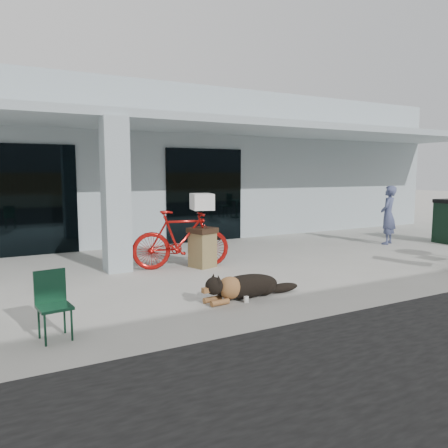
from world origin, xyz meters
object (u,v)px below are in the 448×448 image
cafe_chair_near (54,306)px  trash_receptacle (202,247)px  person (388,215)px  bicycle (181,239)px  dog (247,285)px

cafe_chair_near → trash_receptacle: trash_receptacle is taller
cafe_chair_near → person: 9.76m
bicycle → cafe_chair_near: size_ratio=2.46×
bicycle → cafe_chair_near: (-2.89, -2.95, -0.20)m
bicycle → trash_receptacle: 0.50m
person → trash_receptacle: person is taller
bicycle → dog: (0.06, -2.56, -0.40)m
trash_receptacle → bicycle: bearing=167.3°
bicycle → trash_receptacle: bearing=-89.6°
cafe_chair_near → person: (9.25, 3.10, 0.41)m
bicycle → trash_receptacle: (0.45, -0.10, -0.19)m
bicycle → person: bearing=-75.6°
trash_receptacle → person: bearing=2.4°
trash_receptacle → cafe_chair_near: bearing=-139.5°
bicycle → cafe_chair_near: bicycle is taller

